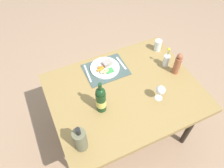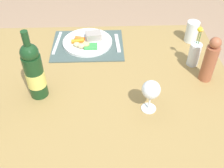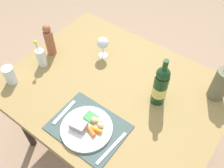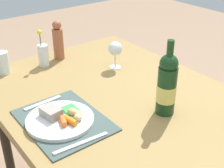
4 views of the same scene
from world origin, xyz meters
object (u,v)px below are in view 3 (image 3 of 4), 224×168
(cooler_bottle, at_px, (221,84))
(wine_bottle, at_px, (160,86))
(fork, at_px, (64,112))
(water_tumbler, at_px, (10,76))
(knife, at_px, (112,148))
(pepper_mill, at_px, (50,40))
(flower_vase, at_px, (41,57))
(dinner_plate, at_px, (87,127))
(dining_table, at_px, (113,95))
(wine_glass, at_px, (103,43))

(cooler_bottle, height_order, wine_bottle, wine_bottle)
(fork, xyz_separation_m, water_tumbler, (-0.41, -0.02, 0.04))
(fork, relative_size, knife, 0.81)
(pepper_mill, height_order, flower_vase, pepper_mill)
(dinner_plate, distance_m, cooler_bottle, 0.77)
(knife, bearing_deg, dinner_plate, -178.88)
(knife, height_order, flower_vase, flower_vase)
(wine_bottle, bearing_deg, cooler_bottle, 42.37)
(knife, xyz_separation_m, wine_bottle, (0.03, 0.40, 0.12))
(knife, xyz_separation_m, pepper_mill, (-0.74, 0.32, 0.10))
(wine_bottle, bearing_deg, knife, -94.52)
(knife, bearing_deg, fork, -177.64)
(dining_table, height_order, knife, knife)
(pepper_mill, distance_m, wine_bottle, 0.77)
(dinner_plate, height_order, pepper_mill, pepper_mill)
(knife, relative_size, flower_vase, 1.06)
(fork, distance_m, wine_bottle, 0.54)
(knife, distance_m, pepper_mill, 0.81)
(dinner_plate, distance_m, wine_glass, 0.57)
(dining_table, relative_size, flower_vase, 6.16)
(water_tumbler, bearing_deg, knife, 0.60)
(wine_glass, relative_size, flower_vase, 0.72)
(water_tumbler, relative_size, wine_bottle, 0.37)
(water_tumbler, xyz_separation_m, flower_vase, (0.04, 0.21, 0.01))
(fork, relative_size, pepper_mill, 0.78)
(cooler_bottle, bearing_deg, dinner_plate, -126.40)
(dinner_plate, height_order, wine_bottle, wine_bottle)
(fork, height_order, flower_vase, flower_vase)
(wine_glass, bearing_deg, wine_bottle, -12.46)
(dining_table, relative_size, wine_glass, 8.52)
(dining_table, xyz_separation_m, water_tumbler, (-0.52, -0.32, 0.12))
(knife, height_order, wine_glass, wine_glass)
(water_tumbler, xyz_separation_m, cooler_bottle, (1.03, 0.63, 0.06))
(dining_table, height_order, pepper_mill, pepper_mill)
(water_tumbler, height_order, cooler_bottle, cooler_bottle)
(cooler_bottle, bearing_deg, flower_vase, -156.88)
(dining_table, relative_size, pepper_mill, 5.61)
(fork, height_order, knife, same)
(cooler_bottle, relative_size, pepper_mill, 1.16)
(water_tumbler, bearing_deg, dining_table, 31.72)
(dining_table, distance_m, wine_glass, 0.34)
(dinner_plate, bearing_deg, pepper_mill, 151.23)
(water_tumbler, height_order, wine_bottle, wine_bottle)
(wine_glass, bearing_deg, dinner_plate, -60.84)
(water_tumbler, bearing_deg, dinner_plate, 1.82)
(pepper_mill, bearing_deg, water_tumbler, -92.03)
(pepper_mill, xyz_separation_m, flower_vase, (0.03, -0.12, -0.04))
(flower_vase, bearing_deg, dining_table, 13.17)
(fork, distance_m, knife, 0.34)
(wine_glass, bearing_deg, flower_vase, -131.35)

